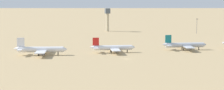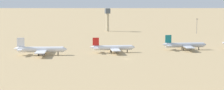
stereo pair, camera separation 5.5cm
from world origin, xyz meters
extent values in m
plane|color=tan|center=(0.00, 0.00, 0.00)|extent=(4000.00, 4000.00, 0.00)
cylinder|color=white|center=(-52.75, 29.12, 4.04)|extent=(30.90, 9.95, 3.84)
cone|color=white|center=(-36.36, 25.76, 4.04)|extent=(3.56, 4.16, 3.65)
cone|color=white|center=(-69.13, 32.48, 4.61)|extent=(4.42, 3.97, 3.27)
cube|color=white|center=(-65.93, 31.83, 9.08)|extent=(4.99, 1.48, 6.25)
cube|color=white|center=(-65.15, 35.59, 4.42)|extent=(4.33, 7.02, 0.35)
cube|color=white|center=(-66.70, 28.06, 4.42)|extent=(4.33, 7.02, 0.35)
cube|color=white|center=(-51.80, 28.93, 3.46)|extent=(12.58, 31.44, 0.54)
cylinder|color=slate|center=(-49.41, 35.80, 2.11)|extent=(3.81, 2.77, 2.11)
cylinder|color=slate|center=(-52.31, 21.67, 2.11)|extent=(3.81, 2.77, 2.11)
cylinder|color=black|center=(-41.30, 26.77, 1.06)|extent=(0.67, 0.67, 2.11)
cylinder|color=black|center=(-53.69, 31.67, 1.06)|extent=(0.67, 0.67, 2.11)
cylinder|color=black|center=(-54.62, 27.15, 1.06)|extent=(0.67, 0.67, 2.11)
cylinder|color=white|center=(-2.26, 28.68, 3.61)|extent=(27.74, 6.55, 3.44)
cone|color=white|center=(12.61, 26.98, 3.61)|extent=(2.94, 3.54, 3.27)
cone|color=white|center=(-17.14, 30.38, 4.13)|extent=(3.75, 3.30, 2.93)
cube|color=red|center=(-14.23, 30.05, 8.13)|extent=(4.49, 0.94, 5.59)
cube|color=white|center=(-13.84, 33.47, 3.96)|extent=(3.40, 6.13, 0.31)
cube|color=white|center=(-14.62, 26.63, 3.96)|extent=(3.40, 6.13, 0.31)
cube|color=white|center=(-1.41, 28.58, 3.10)|extent=(8.94, 28.02, 0.48)
cylinder|color=slate|center=(0.18, 34.90, 1.89)|extent=(3.29, 2.23, 1.89)
cylinder|color=slate|center=(-1.29, 22.07, 1.89)|extent=(3.29, 2.23, 1.89)
cylinder|color=black|center=(8.13, 27.49, 0.95)|extent=(0.60, 0.60, 1.89)
cylinder|color=black|center=(-3.31, 30.88, 0.95)|extent=(0.60, 0.60, 1.89)
cylinder|color=black|center=(-3.78, 26.78, 0.95)|extent=(0.60, 0.60, 1.89)
cylinder|color=silver|center=(52.83, 29.08, 3.73)|extent=(28.67, 7.41, 3.56)
cone|color=silver|center=(68.15, 26.96, 3.73)|extent=(3.10, 3.71, 3.38)
cone|color=silver|center=(37.50, 31.19, 4.27)|extent=(3.94, 3.48, 3.02)
cube|color=#14727A|center=(40.50, 30.78, 8.40)|extent=(4.64, 1.07, 5.78)
cube|color=silver|center=(40.98, 34.30, 4.09)|extent=(3.64, 6.38, 0.32)
cube|color=silver|center=(40.01, 27.25, 4.09)|extent=(3.64, 6.38, 0.32)
cube|color=silver|center=(53.71, 28.96, 3.20)|extent=(9.87, 29.01, 0.50)
cylinder|color=slate|center=(55.50, 35.44, 1.96)|extent=(3.44, 2.37, 1.96)
cylinder|color=slate|center=(53.68, 22.23, 1.96)|extent=(3.44, 2.37, 1.96)
cylinder|color=black|center=(63.54, 27.60, 0.98)|extent=(0.62, 0.62, 1.96)
cylinder|color=black|center=(51.80, 31.37, 0.98)|extent=(0.62, 0.62, 1.96)
cylinder|color=black|center=(51.22, 27.14, 0.98)|extent=(0.62, 0.62, 1.96)
cone|color=white|center=(83.88, 27.28, 4.36)|extent=(3.89, 3.39, 3.09)
cylinder|color=#C6B793|center=(29.57, 178.97, 9.52)|extent=(3.20, 3.20, 19.05)
cube|color=#4C5660|center=(29.57, 178.97, 21.73)|extent=(5.20, 5.20, 5.37)
cylinder|color=#59595E|center=(112.10, 134.40, 7.27)|extent=(0.36, 0.36, 14.54)
cube|color=#333333|center=(112.10, 134.40, 14.79)|extent=(1.80, 0.50, 0.50)
camera|label=1|loc=(-74.23, -259.02, 44.90)|focal=67.80mm
camera|label=2|loc=(-74.17, -259.04, 44.90)|focal=67.80mm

